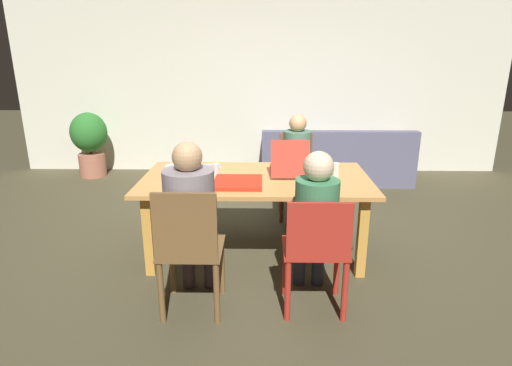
% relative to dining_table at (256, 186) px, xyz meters
% --- Properties ---
extents(ground_plane, '(20.00, 20.00, 0.00)m').
position_rel_dining_table_xyz_m(ground_plane, '(0.00, 0.00, -0.66)').
color(ground_plane, '#47422C').
extents(back_wall, '(7.46, 0.12, 2.99)m').
position_rel_dining_table_xyz_m(back_wall, '(0.00, 2.98, 0.83)').
color(back_wall, silver).
rests_on(back_wall, ground).
extents(dining_table, '(2.03, 1.07, 0.75)m').
position_rel_dining_table_xyz_m(dining_table, '(0.00, 0.00, 0.00)').
color(dining_table, '#CF8F4B').
rests_on(dining_table, ground).
extents(chair_0, '(0.40, 0.42, 0.94)m').
position_rel_dining_table_xyz_m(chair_0, '(0.44, 1.02, -0.17)').
color(chair_0, brown).
rests_on(chair_0, ground).
extents(person_0, '(0.31, 0.54, 1.18)m').
position_rel_dining_table_xyz_m(person_0, '(0.44, 0.86, 0.03)').
color(person_0, '#443B4E').
rests_on(person_0, ground).
extents(chair_1, '(0.45, 0.44, 0.97)m').
position_rel_dining_table_xyz_m(chair_1, '(-0.44, -0.98, -0.14)').
color(chair_1, brown).
rests_on(chair_1, ground).
extents(person_1, '(0.36, 0.51, 1.26)m').
position_rel_dining_table_xyz_m(person_1, '(-0.44, -0.84, 0.08)').
color(person_1, '#43313A').
rests_on(person_1, ground).
extents(chair_2, '(0.46, 0.40, 0.89)m').
position_rel_dining_table_xyz_m(chair_2, '(0.44, -0.95, -0.17)').
color(chair_2, '#B32B20').
rests_on(chair_2, ground).
extents(person_2, '(0.31, 0.53, 1.19)m').
position_rel_dining_table_xyz_m(person_2, '(0.44, -0.80, 0.04)').
color(person_2, '#2E3245').
rests_on(person_2, ground).
extents(pizza_box_0, '(0.41, 0.41, 0.03)m').
position_rel_dining_table_xyz_m(pizza_box_0, '(-0.15, -0.21, 0.10)').
color(pizza_box_0, red).
rests_on(pizza_box_0, dining_table).
extents(pizza_box_1, '(0.35, 0.51, 0.33)m').
position_rel_dining_table_xyz_m(pizza_box_1, '(0.31, 0.18, 0.13)').
color(pizza_box_1, red).
rests_on(pizza_box_1, dining_table).
extents(plate_0, '(0.24, 0.24, 0.03)m').
position_rel_dining_table_xyz_m(plate_0, '(-0.46, 0.30, 0.09)').
color(plate_0, white).
rests_on(plate_0, dining_table).
extents(plate_1, '(0.26, 0.26, 0.03)m').
position_rel_dining_table_xyz_m(plate_1, '(-0.76, 0.34, 0.09)').
color(plate_1, white).
rests_on(plate_1, dining_table).
extents(drinking_glass_0, '(0.07, 0.07, 0.10)m').
position_rel_dining_table_xyz_m(drinking_glass_0, '(-0.58, -0.17, 0.13)').
color(drinking_glass_0, '#DDC965').
rests_on(drinking_glass_0, dining_table).
extents(drinking_glass_1, '(0.06, 0.06, 0.13)m').
position_rel_dining_table_xyz_m(drinking_glass_1, '(0.71, -0.00, 0.15)').
color(drinking_glass_1, silver).
rests_on(drinking_glass_1, dining_table).
extents(drinking_glass_2, '(0.06, 0.06, 0.10)m').
position_rel_dining_table_xyz_m(drinking_glass_2, '(-0.36, 0.07, 0.14)').
color(drinking_glass_2, silver).
rests_on(drinking_glass_2, dining_table).
extents(couch, '(2.13, 0.88, 0.79)m').
position_rel_dining_table_xyz_m(couch, '(1.11, 2.37, -0.39)').
color(couch, slate).
rests_on(couch, ground).
extents(potted_plant, '(0.53, 0.53, 0.97)m').
position_rel_dining_table_xyz_m(potted_plant, '(-2.54, 2.54, -0.11)').
color(potted_plant, '#B16A53').
rests_on(potted_plant, ground).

